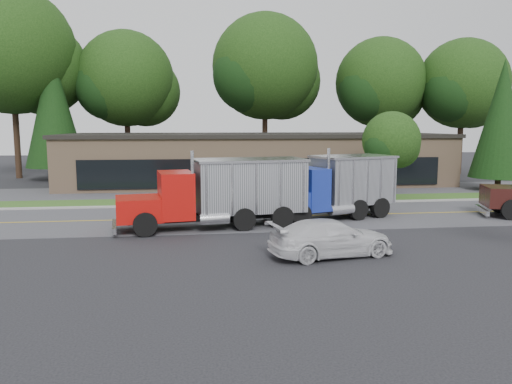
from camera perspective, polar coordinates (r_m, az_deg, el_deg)
The scene contains 18 objects.
ground at distance 18.85m, azimuth 3.76°, elevation -7.86°, with size 140.00×140.00×0.00m, color #303035.
road at distance 27.52m, azimuth 0.20°, elevation -2.89°, with size 60.00×8.00×0.02m, color #5C5C61.
center_line at distance 27.52m, azimuth 0.20°, elevation -2.89°, with size 60.00×0.12×0.01m, color gold.
curb at distance 31.63m, azimuth -0.78°, elevation -1.50°, with size 60.00×0.30×0.12m, color #9E9E99.
grass_verge at distance 33.40m, azimuth -1.13°, elevation -1.02°, with size 60.00×3.40×0.03m, color #2B591E.
far_parking at distance 38.32m, azimuth -1.92°, elevation 0.11°, with size 60.00×7.00×0.02m, color #5C5C61.
strip_mall at distance 44.28m, azimuth -0.07°, elevation 3.73°, with size 32.00×12.00×4.00m, color tan.
tree_far_a at distance 52.95m, azimuth -25.89°, elevation 13.70°, with size 12.40×11.67×17.69m.
tree_far_b at distance 52.50m, azimuth -14.46°, elevation 11.92°, with size 10.05×9.46×14.34m.
tree_far_c at distance 52.81m, azimuth 1.21°, elevation 13.56°, with size 11.49×10.81×16.39m.
tree_far_d at distance 54.74m, azimuth 14.13°, elevation 11.55°, with size 9.85×9.27×14.05m.
tree_far_e at distance 56.33m, azimuth 22.62°, elevation 10.91°, with size 9.66×9.09×13.77m.
evergreen_left at distance 49.46m, azimuth -22.14°, elevation 8.93°, with size 5.29×5.29×12.03m.
evergreen_right at distance 42.84m, azimuth 26.28°, elevation 7.52°, with size 4.42×4.42×10.04m.
tree_verge at distance 35.58m, azimuth 15.25°, elevation 5.40°, with size 4.19×3.95×5.98m.
dump_truck_red at distance 24.63m, azimuth -3.63°, elevation 0.11°, with size 9.51×3.89×3.36m.
dump_truck_blue at distance 27.48m, azimuth 9.28°, elevation 0.79°, with size 7.53×4.73×3.36m.
rally_car at distance 19.58m, azimuth 8.59°, elevation -5.20°, with size 2.00×4.91×1.42m, color silver.
Camera 1 is at (-3.49, -17.83, 5.05)m, focal length 35.00 mm.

